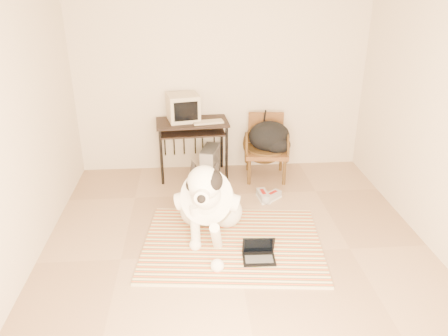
{
  "coord_description": "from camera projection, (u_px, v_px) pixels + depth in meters",
  "views": [
    {
      "loc": [
        -0.43,
        -3.68,
        2.6
      ],
      "look_at": [
        -0.1,
        0.45,
        0.76
      ],
      "focal_mm": 35.0,
      "sensor_mm": 36.0,
      "label": 1
    }
  ],
  "objects": [
    {
      "name": "backpack",
      "position": [
        271.0,
        138.0,
        5.89
      ],
      "size": [
        0.56,
        0.49,
        0.41
      ],
      "color": "black",
      "rests_on": "rattan_chair"
    },
    {
      "name": "sneaker_left",
      "position": [
        263.0,
        196.0,
        5.5
      ],
      "size": [
        0.15,
        0.3,
        0.1
      ],
      "color": "silver",
      "rests_on": "floor"
    },
    {
      "name": "pc_tower",
      "position": [
        210.0,
        162.0,
        6.07
      ],
      "size": [
        0.31,
        0.49,
        0.42
      ],
      "color": "#49494C",
      "rests_on": "floor"
    },
    {
      "name": "rug",
      "position": [
        232.0,
        243.0,
        4.59
      ],
      "size": [
        1.98,
        1.59,
        0.02
      ],
      "color": "#D7582C",
      "rests_on": "floor"
    },
    {
      "name": "desk_keyboard",
      "position": [
        208.0,
        122.0,
        5.78
      ],
      "size": [
        0.42,
        0.22,
        0.03
      ],
      "primitive_type": "cube",
      "rotation": [
        0.0,
        0.0,
        0.18
      ],
      "color": "#B9A991",
      "rests_on": "computer_desk"
    },
    {
      "name": "wall_front",
      "position": [
        298.0,
        299.0,
        1.84
      ],
      "size": [
        4.5,
        0.0,
        4.5
      ],
      "primitive_type": "plane",
      "rotation": [
        -1.57,
        0.0,
        0.0
      ],
      "color": "beige",
      "rests_on": "floor"
    },
    {
      "name": "wall_back",
      "position": [
        221.0,
        75.0,
        5.94
      ],
      "size": [
        4.5,
        0.0,
        4.5
      ],
      "primitive_type": "plane",
      "rotation": [
        1.57,
        0.0,
        0.0
      ],
      "color": "beige",
      "rests_on": "floor"
    },
    {
      "name": "computer_desk",
      "position": [
        192.0,
        129.0,
        5.9
      ],
      "size": [
        0.99,
        0.6,
        0.8
      ],
      "color": "black",
      "rests_on": "floor"
    },
    {
      "name": "wall_left",
      "position": [
        8.0,
        134.0,
        3.75
      ],
      "size": [
        0.0,
        4.5,
        4.5
      ],
      "primitive_type": "plane",
      "rotation": [
        1.57,
        0.0,
        1.57
      ],
      "color": "beige",
      "rests_on": "floor"
    },
    {
      "name": "sneaker_right",
      "position": [
        272.0,
        196.0,
        5.49
      ],
      "size": [
        0.28,
        0.26,
        0.1
      ],
      "color": "silver",
      "rests_on": "floor"
    },
    {
      "name": "rattan_chair",
      "position": [
        266.0,
        147.0,
        6.0
      ],
      "size": [
        0.62,
        0.6,
        0.86
      ],
      "color": "brown",
      "rests_on": "floor"
    },
    {
      "name": "floor",
      "position": [
        238.0,
        254.0,
        4.44
      ],
      "size": [
        4.5,
        4.5,
        0.0
      ],
      "primitive_type": "plane",
      "color": "#9E7E61",
      "rests_on": "ground"
    },
    {
      "name": "crt_monitor",
      "position": [
        183.0,
        108.0,
        5.82
      ],
      "size": [
        0.46,
        0.45,
        0.36
      ],
      "color": "#B9A991",
      "rests_on": "computer_desk"
    },
    {
      "name": "laptop",
      "position": [
        259.0,
        253.0,
        4.31
      ],
      "size": [
        0.33,
        0.24,
        0.22
      ],
      "color": "black",
      "rests_on": "rug"
    },
    {
      "name": "dog",
      "position": [
        209.0,
        201.0,
        4.59
      ],
      "size": [
        0.7,
        1.47,
        1.05
      ],
      "color": "white",
      "rests_on": "rug"
    }
  ]
}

